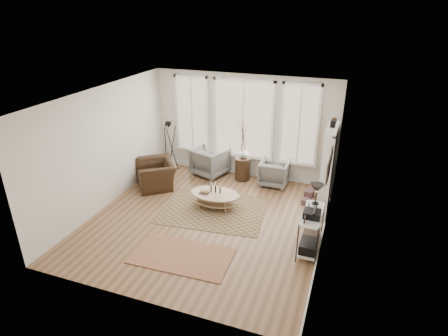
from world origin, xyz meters
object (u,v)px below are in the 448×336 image
at_px(bookcase, 329,161).
at_px(armchair_left, 210,161).
at_px(side_table, 243,151).
at_px(coffee_table, 215,196).
at_px(accent_chair, 156,174).
at_px(armchair_right, 274,173).
at_px(low_shelf, 311,227).

bearing_deg(bookcase, armchair_left, 177.43).
distance_m(armchair_left, side_table, 1.08).
distance_m(coffee_table, accent_chair, 2.00).
bearing_deg(coffee_table, side_table, 84.76).
relative_size(bookcase, side_table, 1.14).
bearing_deg(armchair_left, accent_chair, 64.96).
bearing_deg(armchair_right, low_shelf, 116.51).
bearing_deg(coffee_table, armchair_left, 114.96).
xyz_separation_m(bookcase, side_table, (-2.32, 0.14, -0.09)).
height_order(armchair_left, armchair_right, armchair_left).
bearing_deg(accent_chair, side_table, 80.63).
height_order(low_shelf, accent_chair, low_shelf).
height_order(coffee_table, armchair_left, armchair_left).
bearing_deg(accent_chair, bookcase, 64.14).
height_order(low_shelf, armchair_left, low_shelf).
distance_m(bookcase, side_table, 2.33).
relative_size(armchair_right, side_table, 0.43).
bearing_deg(side_table, armchair_left, 179.80).
bearing_deg(coffee_table, armchair_right, 58.34).
height_order(low_shelf, coffee_table, low_shelf).
relative_size(low_shelf, armchair_left, 1.45).
relative_size(armchair_left, accent_chair, 0.82).
distance_m(armchair_left, armchair_right, 1.89).
xyz_separation_m(bookcase, coffee_table, (-2.48, -1.61, -0.65)).
height_order(bookcase, low_shelf, bookcase).
relative_size(coffee_table, side_table, 0.68).
distance_m(low_shelf, coffee_table, 2.60).
bearing_deg(armchair_right, armchair_left, -1.37).
relative_size(armchair_right, accent_chair, 0.70).
relative_size(bookcase, armchair_right, 2.67).
xyz_separation_m(coffee_table, side_table, (0.16, 1.76, 0.57)).
height_order(bookcase, side_table, bookcase).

